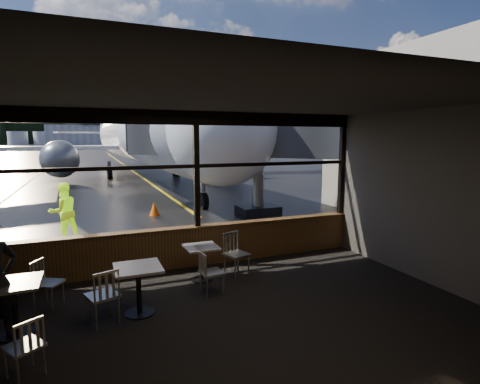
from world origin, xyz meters
TOP-DOWN VIEW (x-y plane):
  - ground_plane at (0.00, 120.00)m, footprint 520.00×520.00m
  - carpet_floor at (0.00, -3.00)m, footprint 8.00×6.00m
  - ceiling at (0.00, -3.00)m, footprint 8.00×6.00m
  - wall_right at (4.00, -3.00)m, footprint 0.04×6.00m
  - wall_back at (0.00, -6.00)m, footprint 8.00×0.04m
  - window_sill at (0.00, 0.00)m, footprint 8.00×0.28m
  - window_header at (0.00, 0.00)m, footprint 8.00×0.18m
  - mullion_centre at (0.00, 0.00)m, footprint 0.12×0.12m
  - mullion_right at (3.95, 0.00)m, footprint 0.12×0.12m
  - window_transom at (0.00, 0.00)m, footprint 8.00×0.10m
  - airliner at (1.70, 19.65)m, footprint 33.58×39.79m
  - jet_bridge at (3.60, 5.50)m, footprint 9.24×11.29m
  - cafe_table_near at (-0.19, -0.95)m, footprint 0.66×0.66m
  - cafe_table_mid at (-1.58, -2.00)m, footprint 0.75×0.75m
  - cafe_table_left at (-3.36, -2.01)m, footprint 0.75×0.75m
  - chair_near_w at (-0.21, -1.70)m, footprint 0.50×0.50m
  - chair_near_n at (0.57, -0.99)m, footprint 0.63×0.63m
  - chair_mid_s at (-2.15, -2.13)m, footprint 0.64×0.64m
  - chair_mid_w at (-2.99, -1.14)m, footprint 0.63×0.63m
  - chair_left_s at (-3.08, -3.20)m, footprint 0.60×0.60m
  - ground_crew at (-2.96, 3.53)m, footprint 0.99×0.90m
  - cone_nose at (0.01, 6.08)m, footprint 0.37×0.37m
  - terminal_annex at (10.00, 2.50)m, footprint 5.00×7.00m
  - hangar_mid at (0.00, 185.00)m, footprint 38.00×15.00m
  - hangar_right at (60.00, 178.00)m, footprint 50.00×20.00m
  - fuel_tank_a at (-30.00, 182.00)m, footprint 8.00×8.00m
  - fuel_tank_b at (-20.00, 182.00)m, footprint 8.00×8.00m
  - fuel_tank_c at (-10.00, 182.00)m, footprint 8.00×8.00m
  - treeline at (0.00, 210.00)m, footprint 360.00×3.00m

SIDE VIEW (x-z plane):
  - ground_plane at x=0.00m, z-range 0.00..0.00m
  - carpet_floor at x=0.00m, z-range 0.01..0.01m
  - cone_nose at x=0.01m, z-range 0.00..0.52m
  - cafe_table_near at x=-0.19m, z-range 0.00..0.73m
  - chair_left_s at x=-3.08m, z-range 0.00..0.80m
  - cafe_table_mid at x=-1.58m, z-range 0.00..0.82m
  - cafe_table_left at x=-3.36m, z-range 0.00..0.82m
  - chair_near_w at x=-0.21m, z-range 0.00..0.84m
  - chair_mid_w at x=-2.99m, z-range 0.00..0.85m
  - window_sill at x=0.00m, z-range 0.00..0.90m
  - chair_mid_s at x=-2.15m, z-range 0.00..0.93m
  - chair_near_n at x=0.57m, z-range 0.00..0.93m
  - ground_crew at x=-2.96m, z-range 0.00..1.67m
  - wall_right at x=4.00m, z-range 0.00..3.50m
  - wall_back at x=0.00m, z-range 0.00..3.50m
  - mullion_centre at x=0.00m, z-range 0.90..3.50m
  - mullion_right at x=3.95m, z-range 0.90..3.50m
  - window_transom at x=0.00m, z-range 2.26..2.34m
  - jet_bridge at x=3.60m, z-range 0.00..4.93m
  - terminal_annex at x=10.00m, z-range 0.00..6.00m
  - fuel_tank_a at x=-30.00m, z-range 0.00..6.00m
  - fuel_tank_b at x=-20.00m, z-range 0.00..6.00m
  - fuel_tank_c at x=-10.00m, z-range 0.00..6.00m
  - window_header at x=0.00m, z-range 3.20..3.50m
  - ceiling at x=0.00m, z-range 3.48..3.52m
  - hangar_mid at x=0.00m, z-range 0.00..10.00m
  - airliner at x=1.70m, z-range 0.00..11.82m
  - hangar_right at x=60.00m, z-range 0.00..12.00m
  - treeline at x=0.00m, z-range 0.00..12.00m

